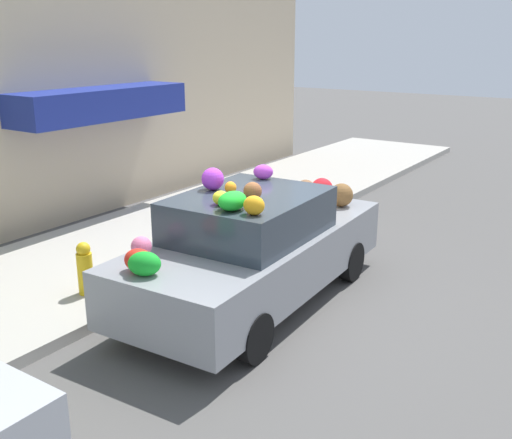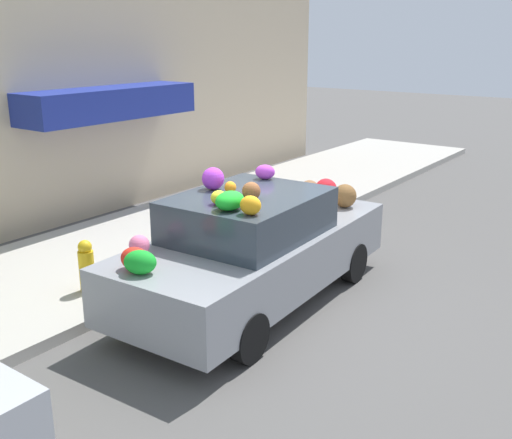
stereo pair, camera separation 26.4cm
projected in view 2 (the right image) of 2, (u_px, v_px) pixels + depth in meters
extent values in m
plane|color=#565451|center=(257.00, 301.00, 7.87)|extent=(60.00, 60.00, 0.00)
cube|color=#B2ADA3|center=(118.00, 254.00, 9.37)|extent=(24.00, 3.20, 0.14)
cube|color=#C6B293|center=(13.00, 64.00, 9.81)|extent=(18.00, 0.30, 5.79)
cube|color=navy|center=(111.00, 103.00, 10.82)|extent=(3.50, 0.90, 0.55)
cylinder|color=gold|center=(87.00, 271.00, 7.75)|extent=(0.20, 0.20, 0.55)
sphere|color=gold|center=(85.00, 247.00, 7.65)|extent=(0.18, 0.18, 0.18)
cube|color=gray|center=(256.00, 256.00, 7.69)|extent=(4.31, 1.89, 0.68)
cube|color=#333D47|center=(248.00, 215.00, 7.38)|extent=(1.97, 1.58, 0.52)
cylinder|color=black|center=(261.00, 242.00, 9.25)|extent=(0.57, 0.21, 0.56)
cylinder|color=black|center=(353.00, 262.00, 8.43)|extent=(0.57, 0.21, 0.56)
cylinder|color=black|center=(141.00, 303.00, 7.16)|extent=(0.57, 0.21, 0.56)
cylinder|color=black|center=(249.00, 337.00, 6.34)|extent=(0.57, 0.21, 0.56)
ellipsoid|color=orange|center=(283.00, 190.00, 9.33)|extent=(0.26, 0.26, 0.15)
sphere|color=brown|center=(251.00, 191.00, 7.01)|extent=(0.31, 0.31, 0.22)
sphere|color=orange|center=(230.00, 187.00, 7.35)|extent=(0.21, 0.21, 0.15)
ellipsoid|color=#F5A41A|center=(251.00, 205.00, 6.44)|extent=(0.24, 0.27, 0.21)
sphere|color=brown|center=(345.00, 196.00, 8.61)|extent=(0.36, 0.36, 0.34)
ellipsoid|color=yellow|center=(306.00, 190.00, 9.16)|extent=(0.35, 0.33, 0.23)
ellipsoid|color=yellow|center=(219.00, 198.00, 6.84)|extent=(0.27, 0.27, 0.16)
ellipsoid|color=green|center=(140.00, 262.00, 6.20)|extent=(0.40, 0.43, 0.26)
ellipsoid|color=red|center=(135.00, 259.00, 6.31)|extent=(0.31, 0.37, 0.25)
sphere|color=pink|center=(139.00, 245.00, 6.74)|extent=(0.32, 0.32, 0.23)
sphere|color=orange|center=(325.00, 203.00, 8.52)|extent=(0.20, 0.20, 0.18)
sphere|color=red|center=(326.00, 190.00, 8.97)|extent=(0.47, 0.47, 0.33)
ellipsoid|color=#AD3CBD|center=(265.00, 172.00, 8.05)|extent=(0.30, 0.33, 0.20)
ellipsoid|color=yellow|center=(306.00, 195.00, 8.76)|extent=(0.49, 0.51, 0.29)
sphere|color=purple|center=(213.00, 179.00, 7.49)|extent=(0.38, 0.38, 0.28)
sphere|color=#8D5F3D|center=(309.00, 190.00, 9.02)|extent=(0.31, 0.31, 0.30)
sphere|color=red|center=(276.00, 195.00, 9.01)|extent=(0.22, 0.22, 0.16)
ellipsoid|color=green|center=(230.00, 201.00, 6.63)|extent=(0.40, 0.31, 0.21)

